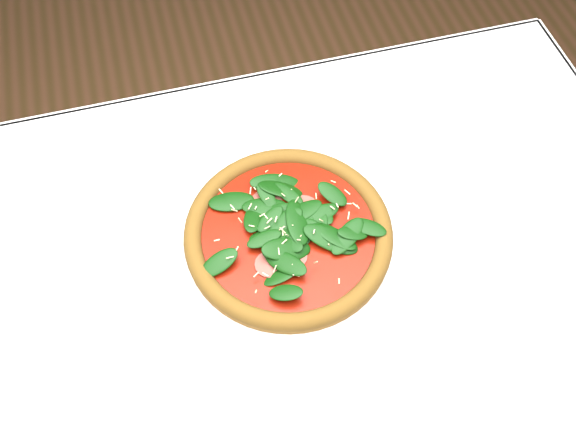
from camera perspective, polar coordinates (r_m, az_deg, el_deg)
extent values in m
cube|color=silver|center=(0.86, -2.39, -8.31)|extent=(1.20, 0.80, 0.04)
cylinder|color=#4B331E|center=(1.47, 15.64, 2.79)|extent=(0.06, 0.06, 0.71)
cube|color=silver|center=(1.15, -7.05, 7.68)|extent=(1.20, 0.01, 0.22)
cylinder|color=white|center=(0.88, 0.03, -2.11)|extent=(0.33, 0.33, 0.01)
torus|color=white|center=(0.88, 0.03, -1.99)|extent=(0.33, 0.33, 0.01)
cylinder|color=olive|center=(0.87, 0.03, -1.77)|extent=(0.37, 0.37, 0.01)
torus|color=#A26D25|center=(0.86, 0.03, -1.52)|extent=(0.37, 0.37, 0.02)
cylinder|color=#910A05|center=(0.86, 0.03, -1.52)|extent=(0.31, 0.31, 0.00)
cylinder|color=#9A443D|center=(0.86, 0.03, -1.39)|extent=(0.27, 0.27, 0.00)
ellipsoid|color=#0C370A|center=(0.85, 0.03, -1.07)|extent=(0.29, 0.29, 0.02)
cylinder|color=#FCEAA4|center=(0.85, 0.03, -0.87)|extent=(0.27, 0.27, 0.00)
cylinder|color=white|center=(1.07, 11.51, 11.02)|extent=(0.15, 0.15, 0.01)
torus|color=white|center=(1.07, 11.54, 11.13)|extent=(0.15, 0.15, 0.01)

